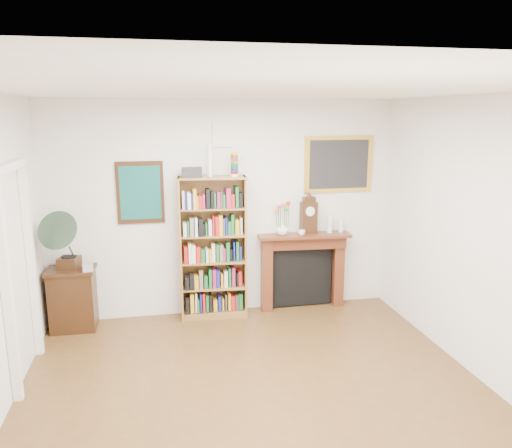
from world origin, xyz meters
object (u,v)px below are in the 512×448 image
(side_cabinet, at_px, (73,299))
(cd_stack, at_px, (88,268))
(bottle_left, at_px, (330,224))
(teacup, at_px, (302,233))
(bookshelf, at_px, (213,240))
(bottle_right, at_px, (341,225))
(fireplace, at_px, (302,264))
(mantel_clock, at_px, (309,216))
(gramophone, at_px, (65,237))
(flower_vase, at_px, (282,229))

(side_cabinet, distance_m, cd_stack, 0.50)
(bottle_left, bearing_deg, teacup, -170.40)
(bookshelf, distance_m, teacup, 1.17)
(bookshelf, bearing_deg, bottle_right, 6.07)
(bookshelf, bearing_deg, bottle_left, 6.14)
(fireplace, height_order, cd_stack, fireplace)
(bookshelf, distance_m, mantel_clock, 1.32)
(mantel_clock, relative_size, teacup, 5.41)
(side_cabinet, height_order, bottle_left, bottle_left)
(teacup, xyz_separation_m, bottle_left, (0.41, 0.07, 0.08))
(teacup, bearing_deg, gramophone, -177.40)
(side_cabinet, bearing_deg, bookshelf, 3.25)
(bookshelf, xyz_separation_m, gramophone, (-1.76, -0.16, 0.17))
(gramophone, bearing_deg, side_cabinet, 97.72)
(cd_stack, relative_size, flower_vase, 0.72)
(bookshelf, xyz_separation_m, bottle_left, (1.58, 0.04, 0.13))
(bookshelf, bearing_deg, teacup, 3.22)
(flower_vase, height_order, teacup, flower_vase)
(bookshelf, bearing_deg, flower_vase, 7.61)
(bottle_right, bearing_deg, bottle_left, -179.30)
(mantel_clock, xyz_separation_m, teacup, (-0.12, -0.10, -0.20))
(side_cabinet, relative_size, bottle_right, 3.89)
(gramophone, bearing_deg, flower_vase, 18.59)
(bottle_right, bearing_deg, side_cabinet, -178.42)
(side_cabinet, height_order, flower_vase, flower_vase)
(bookshelf, height_order, mantel_clock, bookshelf)
(cd_stack, bearing_deg, bottle_right, 3.91)
(mantel_clock, relative_size, flower_vase, 2.95)
(bottle_right, bearing_deg, fireplace, 175.82)
(fireplace, distance_m, bottle_right, 0.75)
(teacup, distance_m, bottle_left, 0.43)
(fireplace, relative_size, flower_vase, 7.47)
(side_cabinet, distance_m, flower_vase, 2.77)
(side_cabinet, distance_m, mantel_clock, 3.17)
(cd_stack, height_order, teacup, teacup)
(bookshelf, height_order, bottle_left, bookshelf)
(flower_vase, xyz_separation_m, teacup, (0.24, -0.08, -0.05))
(cd_stack, bearing_deg, side_cabinet, 149.65)
(mantel_clock, bearing_deg, bookshelf, 178.23)
(side_cabinet, xyz_separation_m, flower_vase, (2.67, 0.10, 0.74))
(gramophone, height_order, teacup, gramophone)
(bookshelf, bearing_deg, cd_stack, -168.49)
(cd_stack, bearing_deg, mantel_clock, 5.06)
(side_cabinet, bearing_deg, bottle_left, 3.07)
(cd_stack, bearing_deg, bookshelf, 6.79)
(bottle_left, bearing_deg, cd_stack, -175.93)
(teacup, height_order, bottle_right, bottle_right)
(bottle_right, bearing_deg, teacup, -172.89)
(bookshelf, relative_size, gramophone, 2.83)
(flower_vase, bearing_deg, mantel_clock, 3.22)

